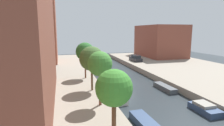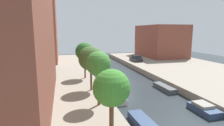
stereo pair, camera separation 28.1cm
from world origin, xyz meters
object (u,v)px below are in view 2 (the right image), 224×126
Objects in this scene: street_tree_2 at (91,59)px; parked_car at (136,59)px; low_block_right at (160,41)px; moored_boat_left_4 at (96,70)px; moored_boat_left_2 at (116,98)px; moored_boat_left_3 at (106,80)px; moored_boat_right_2 at (164,88)px; moored_boat_right_1 at (204,109)px; street_tree_1 at (98,64)px; moored_boat_left_1 at (143,123)px; apartment_tower_far at (33,9)px; street_tree_3 at (85,52)px; street_tree_0 at (111,88)px.

street_tree_2 is 1.26× the size of parked_car.
low_block_right reaches higher than moored_boat_left_4.
moored_boat_left_2 is at bearing -35.45° from street_tree_2.
low_block_right is 29.46m from moored_boat_left_3.
moored_boat_right_2 is (7.78, 2.25, -0.07)m from moored_boat_left_2.
moored_boat_left_2 reaches higher than moored_boat_left_4.
moored_boat_right_1 is (10.53, -7.37, -4.57)m from street_tree_2.
street_tree_1 reaches higher than moored_boat_left_3.
moored_boat_left_1 is 1.01× the size of moored_boat_left_3.
apartment_tower_far is at bearing 142.36° from moored_boat_left_4.
street_tree_2 reaches higher than moored_boat_left_4.
street_tree_3 reaches higher than moored_boat_right_2.
street_tree_1 is at bearing -72.07° from apartment_tower_far.
street_tree_2 is (-24.56, -26.72, -0.52)m from low_block_right.
apartment_tower_far is 26.63m from parked_car.
parked_car is 12.29m from moored_boat_left_4.
moored_boat_left_1 is at bearing -68.71° from apartment_tower_far.
moored_boat_left_3 is (3.44, 11.78, -4.81)m from street_tree_1.
street_tree_3 is (9.44, -17.90, -8.00)m from apartment_tower_far.
moored_boat_left_4 is at bearing 108.68° from moored_boat_right_1.
moored_boat_right_1 is at bearing -71.32° from moored_boat_left_4.
parked_car is at bearing 25.46° from moored_boat_left_4.
moored_boat_left_3 is at bearing 78.37° from street_tree_0.
moored_boat_left_3 is at bearing 85.38° from moored_boat_left_2.
moored_boat_right_1 is at bearing -52.45° from street_tree_3.
parked_car reaches higher than moored_boat_right_1.
moored_boat_right_1 is (7.80, -5.43, 0.00)m from moored_boat_left_2.
street_tree_0 is 5.30m from moored_boat_left_1.
apartment_tower_far is 5.84× the size of moored_boat_left_4.
moored_boat_left_3 is (0.71, 8.78, -0.08)m from moored_boat_left_2.
street_tree_3 reaches higher than street_tree_1.
street_tree_2 is at bearing 90.00° from street_tree_0.
moored_boat_left_2 is (2.73, -8.27, -4.75)m from street_tree_3.
low_block_right is 36.39m from moored_boat_left_2.
parked_car is at bearing 54.43° from street_tree_2.
moored_boat_left_4 is (3.12, 24.43, -3.87)m from street_tree_0.
street_tree_0 reaches higher than moored_boat_left_1.
street_tree_2 is 6.33m from street_tree_3.
street_tree_1 reaches higher than moored_boat_left_4.
street_tree_1 is 1.51× the size of moored_boat_left_2.
street_tree_0 is at bearing -90.00° from street_tree_2.
street_tree_1 is 6.76m from moored_boat_left_1.
moored_boat_left_4 is (3.12, 14.54, -4.61)m from street_tree_2.
moored_boat_right_2 is at bearing 16.14° from moored_boat_left_2.
street_tree_0 is at bearing -101.63° from moored_boat_left_3.
street_tree_0 is 15.15m from moored_boat_right_2.
apartment_tower_far is 34.94m from low_block_right.
street_tree_1 is 28.71m from parked_car.
parked_car is 30.25m from moored_boat_left_1.
low_block_right is 30.36m from moored_boat_right_2.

